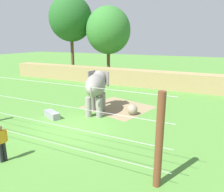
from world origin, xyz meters
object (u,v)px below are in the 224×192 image
enrichment_ball (132,110)px  feed_trough (52,115)px  elephant (96,86)px  zookeeper (1,142)px

enrichment_ball → feed_trough: size_ratio=0.49×
elephant → feed_trough: size_ratio=2.52×
elephant → enrichment_ball: 3.03m
elephant → enrichment_ball: bearing=13.7°
enrichment_ball → zookeeper: zookeeper is taller
elephant → feed_trough: (-2.15, -2.34, -1.69)m
elephant → zookeeper: elephant is taller
enrichment_ball → zookeeper: 8.58m
zookeeper → enrichment_ball: bearing=69.7°
enrichment_ball → zookeeper: bearing=-110.3°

